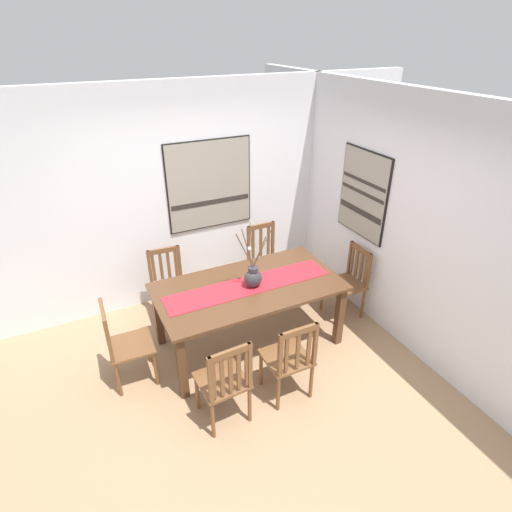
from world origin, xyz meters
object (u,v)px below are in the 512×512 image
(dining_table, at_px, (249,293))
(centerpiece_vase, at_px, (253,277))
(chair_3, at_px, (348,281))
(chair_5, at_px, (225,381))
(painting_on_side_wall, at_px, (364,194))
(chair_2, at_px, (123,343))
(chair_1, at_px, (265,260))
(painting_on_back_wall, at_px, (210,185))
(chair_0, at_px, (290,358))
(chair_4, at_px, (169,284))

(dining_table, distance_m, centerpiece_vase, 0.22)
(chair_3, xyz_separation_m, chair_5, (-1.98, -0.87, 0.02))
(chair_5, bearing_deg, centerpiece_vase, 51.17)
(painting_on_side_wall, bearing_deg, dining_table, -173.96)
(centerpiece_vase, relative_size, chair_2, 0.79)
(centerpiece_vase, bearing_deg, chair_1, 55.97)
(dining_table, relative_size, painting_on_side_wall, 1.94)
(chair_2, xyz_separation_m, painting_on_back_wall, (1.43, 1.28, 0.99))
(chair_1, distance_m, painting_on_side_wall, 1.53)
(chair_0, xyz_separation_m, chair_4, (-0.66, 1.76, -0.00))
(dining_table, bearing_deg, chair_2, 179.53)
(chair_3, bearing_deg, painting_on_back_wall, 133.84)
(chair_0, relative_size, chair_5, 0.98)
(chair_2, xyz_separation_m, chair_4, (0.69, 0.87, -0.02))
(centerpiece_vase, distance_m, chair_4, 1.23)
(dining_table, distance_m, chair_3, 1.35)
(dining_table, height_order, centerpiece_vase, centerpiece_vase)
(chair_2, bearing_deg, chair_0, -32.96)
(painting_on_back_wall, bearing_deg, chair_1, -35.55)
(dining_table, distance_m, chair_0, 0.89)
(dining_table, bearing_deg, chair_5, -126.19)
(chair_2, relative_size, chair_3, 1.03)
(chair_4, xyz_separation_m, painting_on_back_wall, (0.73, 0.41, 1.01))
(painting_on_back_wall, bearing_deg, chair_5, -108.49)
(chair_1, height_order, chair_5, chair_1)
(painting_on_back_wall, bearing_deg, centerpiece_vase, -92.00)
(dining_table, distance_m, painting_on_back_wall, 1.52)
(centerpiece_vase, relative_size, chair_1, 0.77)
(chair_3, bearing_deg, dining_table, 179.47)
(chair_0, relative_size, chair_3, 1.02)
(chair_0, relative_size, chair_2, 0.98)
(chair_2, distance_m, chair_5, 1.14)
(painting_on_back_wall, bearing_deg, chair_0, -91.87)
(centerpiece_vase, relative_size, painting_on_side_wall, 0.72)
(centerpiece_vase, xyz_separation_m, chair_3, (1.30, 0.02, -0.42))
(chair_4, bearing_deg, chair_0, -69.29)
(chair_3, xyz_separation_m, painting_on_back_wall, (-1.26, 1.31, 1.01))
(chair_0, bearing_deg, chair_3, 32.87)
(chair_3, bearing_deg, chair_4, 155.70)
(chair_1, height_order, chair_2, chair_1)
(dining_table, xyz_separation_m, centerpiece_vase, (0.04, -0.04, 0.22))
(centerpiece_vase, bearing_deg, dining_table, 135.32)
(chair_1, xyz_separation_m, painting_on_back_wall, (-0.57, 0.41, 1.00))
(chair_5, height_order, painting_on_side_wall, painting_on_side_wall)
(dining_table, relative_size, chair_0, 2.17)
(chair_4, relative_size, chair_5, 0.96)
(chair_2, relative_size, chair_4, 1.04)
(chair_4, bearing_deg, painting_on_side_wall, -18.11)
(centerpiece_vase, height_order, chair_1, centerpiece_vase)
(chair_4, distance_m, chair_5, 1.77)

